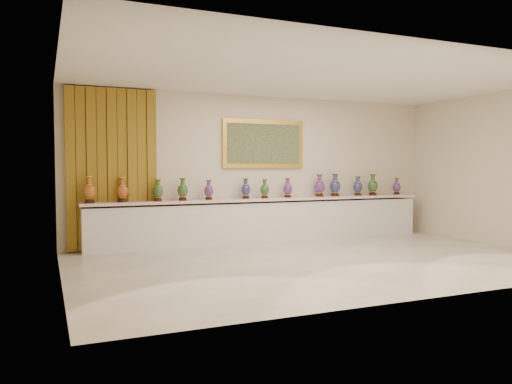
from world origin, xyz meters
TOP-DOWN VIEW (x-y plane):
  - ground at (0.00, 0.00)m, footprint 8.00×8.00m
  - room at (-2.54, 2.44)m, footprint 8.00×8.00m
  - counter at (0.00, 2.27)m, footprint 7.28×0.48m
  - vase_0 at (-3.45, 2.21)m, footprint 0.29×0.29m
  - vase_1 at (-2.87, 2.29)m, footprint 0.23×0.23m
  - vase_2 at (-2.23, 2.24)m, footprint 0.21×0.21m
  - vase_3 at (-1.76, 2.24)m, footprint 0.27×0.27m
  - vase_4 at (-1.24, 2.24)m, footprint 0.23×0.23m
  - vase_5 at (-0.45, 2.28)m, footprint 0.24×0.24m
  - vase_6 at (-0.06, 2.21)m, footprint 0.24×0.24m
  - vase_7 at (0.49, 2.27)m, footprint 0.21×0.21m
  - vase_8 at (1.26, 2.28)m, footprint 0.28×0.28m
  - vase_9 at (1.64, 2.27)m, footprint 0.31×0.31m
  - vase_10 at (2.24, 2.28)m, footprint 0.24×0.24m
  - vase_11 at (2.60, 2.21)m, footprint 0.29×0.29m
  - vase_12 at (3.29, 2.26)m, footprint 0.21×0.21m
  - label_card at (-1.55, 2.13)m, footprint 0.10×0.06m

SIDE VIEW (x-z plane):
  - ground at x=0.00m, z-range 0.00..0.00m
  - counter at x=0.00m, z-range -0.01..0.89m
  - label_card at x=-1.55m, z-range 0.90..0.90m
  - vase_12 at x=3.29m, z-range 0.88..1.27m
  - vase_4 at x=-1.24m, z-range 0.88..1.27m
  - vase_6 at x=-0.06m, z-range 0.88..1.27m
  - vase_7 at x=0.49m, z-range 0.88..1.29m
  - vase_5 at x=-0.45m, z-range 0.88..1.29m
  - vase_2 at x=-2.23m, z-range 0.88..1.30m
  - vase_3 at x=-1.76m, z-range 0.88..1.31m
  - vase_10 at x=2.24m, z-range 0.88..1.31m
  - vase_1 at x=-2.87m, z-range 0.88..1.33m
  - vase_0 at x=-3.45m, z-range 0.87..1.36m
  - vase_11 at x=2.60m, z-range 0.87..1.36m
  - vase_8 at x=1.26m, z-range 0.87..1.36m
  - vase_9 at x=1.64m, z-range 0.87..1.37m
  - room at x=-2.54m, z-range -2.42..5.58m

